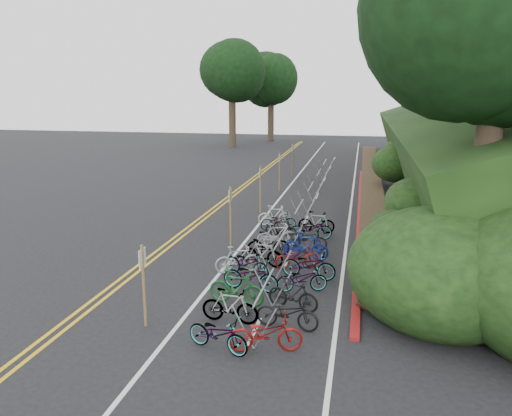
{
  "coord_description": "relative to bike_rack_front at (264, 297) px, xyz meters",
  "views": [
    {
      "loc": [
        5.66,
        -13.8,
        6.17
      ],
      "look_at": [
        1.31,
        6.62,
        1.3
      ],
      "focal_mm": 35.0,
      "sensor_mm": 36.0,
      "label": 1
    }
  ],
  "objects": [
    {
      "name": "bike_racks_rest",
      "position": [
        -0.29,
        14.62,
        0.02
      ],
      "size": [
        1.14,
        23.0,
        1.17
      ],
      "color": "#999DA6",
      "rests_on": "ground"
    },
    {
      "name": "red_curb",
      "position": [
        2.41,
        13.62,
        -0.78
      ],
      "size": [
        0.25,
        28.0,
        0.1
      ],
      "primitive_type": "cube",
      "color": "maroon",
      "rests_on": "ground"
    },
    {
      "name": "road_markings",
      "position": [
        -2.65,
        11.72,
        -0.83
      ],
      "size": [
        7.47,
        80.0,
        0.01
      ],
      "color": "gold",
      "rests_on": "ground"
    },
    {
      "name": "bike_front",
      "position": [
        -1.69,
        3.82,
        -0.35
      ],
      "size": [
        1.13,
        1.66,
        0.98
      ],
      "primitive_type": "imported",
      "rotation": [
        0.0,
        0.0,
        2.03
      ],
      "color": "#9E9EA3",
      "rests_on": "ground"
    },
    {
      "name": "tree_cluster",
      "position": [
        6.47,
        23.66,
        10.82
      ],
      "size": [
        32.62,
        54.18,
        18.69
      ],
      "color": "#2D2319",
      "rests_on": "ground"
    },
    {
      "name": "signposts_rest",
      "position": [
        -2.69,
        15.62,
        0.6
      ],
      "size": [
        0.08,
        18.4,
        2.5
      ],
      "color": "brown",
      "rests_on": "ground"
    },
    {
      "name": "bike_valet",
      "position": [
        -0.27,
        4.22,
        -0.36
      ],
      "size": [
        3.21,
        13.64,
        1.05
      ],
      "color": "slate",
      "rests_on": "ground"
    },
    {
      "name": "bike_rack_front",
      "position": [
        0.0,
        0.0,
        0.0
      ],
      "size": [
        1.13,
        2.77,
        1.15
      ],
      "color": "#999DA6",
      "rests_on": "ground"
    },
    {
      "name": "embankment",
      "position": [
        9.67,
        20.66,
        1.73
      ],
      "size": [
        14.3,
        48.14,
        9.11
      ],
      "color": "black",
      "rests_on": "ground"
    },
    {
      "name": "signpost_near",
      "position": [
        -3.13,
        -0.67,
        0.48
      ],
      "size": [
        0.08,
        0.4,
        2.29
      ],
      "color": "brown",
      "rests_on": "ground"
    },
    {
      "name": "ground",
      "position": [
        -3.29,
        1.62,
        -0.83
      ],
      "size": [
        120.0,
        120.0,
        0.0
      ],
      "primitive_type": "plane",
      "color": "black",
      "rests_on": "ground"
    }
  ]
}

